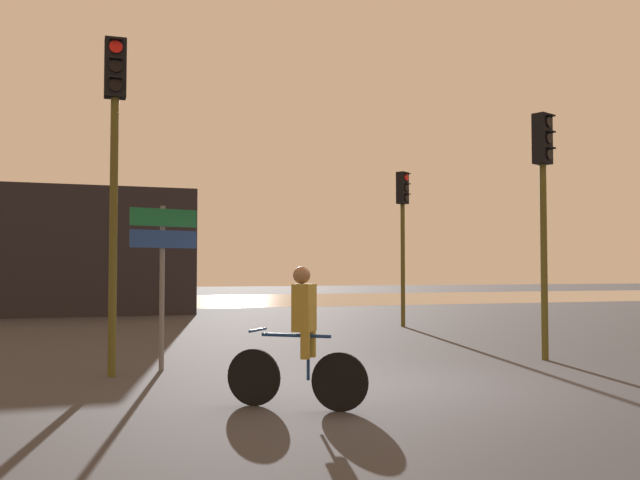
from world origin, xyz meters
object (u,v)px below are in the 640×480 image
object	(u,v)px
cyclist	(301,337)
traffic_light_near_left	(114,143)
traffic_light_near_right	(543,188)
direction_sign_post	(163,256)
traffic_light_far_right	(403,219)

from	to	relation	value
cyclist	traffic_light_near_left	bearing A→B (deg)	68.47
cyclist	traffic_light_near_right	bearing A→B (deg)	-24.31
direction_sign_post	traffic_light_near_right	bearing A→B (deg)	157.93
traffic_light_far_right	direction_sign_post	distance (m)	10.06
traffic_light_near_left	traffic_light_far_right	bearing A→B (deg)	-138.33
traffic_light_far_right	direction_sign_post	bearing A→B (deg)	7.99
traffic_light_near_right	traffic_light_near_left	bearing A→B (deg)	-28.08
traffic_light_near_right	traffic_light_near_left	xyz separation A→B (m)	(-7.31, 0.44, 0.45)
traffic_light_far_right	traffic_light_near_right	bearing A→B (deg)	49.25
cyclist	direction_sign_post	bearing A→B (deg)	55.23
direction_sign_post	traffic_light_far_right	bearing A→B (deg)	-152.50
traffic_light_far_right	cyclist	size ratio (longest dim) A/B	2.69
cyclist	traffic_light_far_right	bearing A→B (deg)	6.91
direction_sign_post	cyclist	xyz separation A→B (m)	(1.14, -3.68, -0.97)
traffic_light_near_right	cyclist	bearing A→B (deg)	3.01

